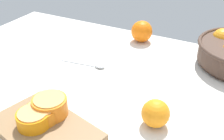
{
  "coord_description": "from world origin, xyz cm",
  "views": [
    {
      "loc": [
        26.07,
        -53.48,
        44.15
      ],
      "look_at": [
        -2.07,
        0.09,
        8.58
      ],
      "focal_mm": 45.75,
      "sensor_mm": 36.0,
      "label": 1
    }
  ],
  "objects_px": {
    "orange_half_0": "(42,113)",
    "loose_orange_2": "(156,113)",
    "cutting_board": "(45,130)",
    "spoon": "(90,65)",
    "orange_half_2": "(50,106)",
    "loose_orange_1": "(142,31)",
    "orange_half_1": "(33,119)"
  },
  "relations": [
    {
      "from": "orange_half_0",
      "to": "loose_orange_2",
      "type": "distance_m",
      "value": 0.26
    },
    {
      "from": "cutting_board",
      "to": "spoon",
      "type": "xyz_separation_m",
      "value": [
        -0.07,
        0.3,
        -0.0
      ]
    },
    {
      "from": "orange_half_2",
      "to": "loose_orange_1",
      "type": "distance_m",
      "value": 0.51
    },
    {
      "from": "orange_half_1",
      "to": "cutting_board",
      "type": "bearing_deg",
      "value": 11.08
    },
    {
      "from": "orange_half_1",
      "to": "spoon",
      "type": "xyz_separation_m",
      "value": [
        -0.05,
        0.31,
        -0.03
      ]
    },
    {
      "from": "cutting_board",
      "to": "orange_half_0",
      "type": "height_order",
      "value": "orange_half_0"
    },
    {
      "from": "orange_half_1",
      "to": "orange_half_2",
      "type": "relative_size",
      "value": 0.92
    },
    {
      "from": "loose_orange_2",
      "to": "spoon",
      "type": "height_order",
      "value": "loose_orange_2"
    },
    {
      "from": "orange_half_1",
      "to": "loose_orange_2",
      "type": "distance_m",
      "value": 0.27
    },
    {
      "from": "loose_orange_2",
      "to": "orange_half_0",
      "type": "bearing_deg",
      "value": -151.68
    },
    {
      "from": "cutting_board",
      "to": "orange_half_0",
      "type": "bearing_deg",
      "value": 137.54
    },
    {
      "from": "loose_orange_2",
      "to": "loose_orange_1",
      "type": "bearing_deg",
      "value": 116.46
    },
    {
      "from": "orange_half_2",
      "to": "spoon",
      "type": "bearing_deg",
      "value": 101.86
    },
    {
      "from": "loose_orange_2",
      "to": "orange_half_1",
      "type": "bearing_deg",
      "value": -147.76
    },
    {
      "from": "loose_orange_1",
      "to": "loose_orange_2",
      "type": "relative_size",
      "value": 1.19
    },
    {
      "from": "orange_half_2",
      "to": "loose_orange_2",
      "type": "distance_m",
      "value": 0.24
    },
    {
      "from": "orange_half_2",
      "to": "loose_orange_1",
      "type": "relative_size",
      "value": 1.04
    },
    {
      "from": "cutting_board",
      "to": "loose_orange_1",
      "type": "bearing_deg",
      "value": 89.99
    },
    {
      "from": "orange_half_0",
      "to": "orange_half_1",
      "type": "xyz_separation_m",
      "value": [
        -0.0,
        -0.02,
        0.0
      ]
    },
    {
      "from": "loose_orange_1",
      "to": "spoon",
      "type": "height_order",
      "value": "loose_orange_1"
    },
    {
      "from": "cutting_board",
      "to": "spoon",
      "type": "distance_m",
      "value": 0.31
    },
    {
      "from": "orange_half_2",
      "to": "spoon",
      "type": "distance_m",
      "value": 0.27
    },
    {
      "from": "cutting_board",
      "to": "loose_orange_2",
      "type": "relative_size",
      "value": 3.72
    },
    {
      "from": "loose_orange_1",
      "to": "orange_half_0",
      "type": "bearing_deg",
      "value": -92.16
    },
    {
      "from": "loose_orange_1",
      "to": "cutting_board",
      "type": "bearing_deg",
      "value": -90.01
    },
    {
      "from": "orange_half_1",
      "to": "orange_half_2",
      "type": "distance_m",
      "value": 0.05
    },
    {
      "from": "orange_half_0",
      "to": "orange_half_1",
      "type": "height_order",
      "value": "same"
    },
    {
      "from": "loose_orange_1",
      "to": "orange_half_2",
      "type": "bearing_deg",
      "value": -91.74
    },
    {
      "from": "loose_orange_1",
      "to": "loose_orange_2",
      "type": "distance_m",
      "value": 0.46
    },
    {
      "from": "loose_orange_2",
      "to": "orange_half_2",
      "type": "bearing_deg",
      "value": -156.28
    },
    {
      "from": "spoon",
      "to": "orange_half_0",
      "type": "bearing_deg",
      "value": -80.04
    },
    {
      "from": "orange_half_0",
      "to": "orange_half_1",
      "type": "relative_size",
      "value": 1.0
    }
  ]
}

